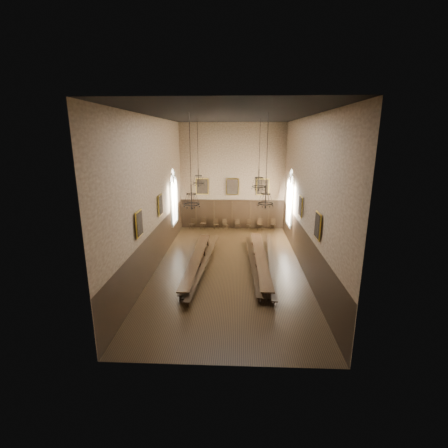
# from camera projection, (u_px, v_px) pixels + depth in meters

# --- Properties ---
(floor) EXTENTS (9.00, 18.00, 0.02)m
(floor) POSITION_uv_depth(u_px,v_px,m) (229.00, 267.00, 20.21)
(floor) COLOR black
(floor) RESTS_ON ground
(ceiling) EXTENTS (9.00, 18.00, 0.02)m
(ceiling) POSITION_uv_depth(u_px,v_px,m) (230.00, 115.00, 17.85)
(ceiling) COLOR black
(ceiling) RESTS_ON ground
(wall_back) EXTENTS (9.00, 0.02, 9.00)m
(wall_back) POSITION_uv_depth(u_px,v_px,m) (232.00, 177.00, 27.72)
(wall_back) COLOR #92785A
(wall_back) RESTS_ON ground
(wall_front) EXTENTS (9.00, 0.02, 9.00)m
(wall_front) POSITION_uv_depth(u_px,v_px,m) (222.00, 246.00, 10.35)
(wall_front) COLOR #92785A
(wall_front) RESTS_ON ground
(wall_left) EXTENTS (0.02, 18.00, 9.00)m
(wall_left) POSITION_uv_depth(u_px,v_px,m) (154.00, 195.00, 19.22)
(wall_left) COLOR #92785A
(wall_left) RESTS_ON ground
(wall_right) EXTENTS (0.02, 18.00, 9.00)m
(wall_right) POSITION_uv_depth(u_px,v_px,m) (307.00, 196.00, 18.84)
(wall_right) COLOR #92785A
(wall_right) RESTS_ON ground
(wainscot_panelling) EXTENTS (9.00, 18.00, 2.50)m
(wainscot_panelling) POSITION_uv_depth(u_px,v_px,m) (229.00, 248.00, 19.88)
(wainscot_panelling) COLOR black
(wainscot_panelling) RESTS_ON floor
(table_left) EXTENTS (0.82, 9.31, 0.73)m
(table_left) POSITION_uv_depth(u_px,v_px,m) (197.00, 263.00, 19.96)
(table_left) COLOR black
(table_left) RESTS_ON floor
(table_right) EXTENTS (0.76, 9.62, 0.75)m
(table_right) POSITION_uv_depth(u_px,v_px,m) (260.00, 262.00, 20.06)
(table_right) COLOR black
(table_right) RESTS_ON floor
(bench_left_outer) EXTENTS (0.75, 9.08, 0.41)m
(bench_left_outer) POSITION_uv_depth(u_px,v_px,m) (189.00, 263.00, 20.15)
(bench_left_outer) COLOR black
(bench_left_outer) RESTS_ON floor
(bench_left_inner) EXTENTS (1.03, 10.30, 0.46)m
(bench_left_inner) POSITION_uv_depth(u_px,v_px,m) (205.00, 264.00, 19.96)
(bench_left_inner) COLOR black
(bench_left_inner) RESTS_ON floor
(bench_right_inner) EXTENTS (0.61, 9.66, 0.43)m
(bench_right_inner) POSITION_uv_depth(u_px,v_px,m) (252.00, 263.00, 20.16)
(bench_right_inner) COLOR black
(bench_right_inner) RESTS_ON floor
(bench_right_outer) EXTENTS (0.94, 10.41, 0.47)m
(bench_right_outer) POSITION_uv_depth(u_px,v_px,m) (271.00, 263.00, 20.10)
(bench_right_outer) COLOR black
(bench_right_outer) RESTS_ON floor
(chair_0) EXTENTS (0.51, 0.51, 0.91)m
(chair_0) POSITION_uv_depth(u_px,v_px,m) (192.00, 226.00, 28.51)
(chair_0) COLOR black
(chair_0) RESTS_ON floor
(chair_1) EXTENTS (0.55, 0.55, 1.01)m
(chair_1) POSITION_uv_depth(u_px,v_px,m) (203.00, 225.00, 28.53)
(chair_1) COLOR black
(chair_1) RESTS_ON floor
(chair_2) EXTENTS (0.47, 0.47, 0.88)m
(chair_2) POSITION_uv_depth(u_px,v_px,m) (216.00, 226.00, 28.43)
(chair_2) COLOR black
(chair_2) RESTS_ON floor
(chair_3) EXTENTS (0.49, 0.49, 0.89)m
(chair_3) POSITION_uv_depth(u_px,v_px,m) (225.00, 226.00, 28.34)
(chair_3) COLOR black
(chair_3) RESTS_ON floor
(chair_4) EXTENTS (0.48, 0.48, 0.87)m
(chair_4) POSITION_uv_depth(u_px,v_px,m) (238.00, 226.00, 28.37)
(chair_4) COLOR black
(chair_4) RESTS_ON floor
(chair_5) EXTENTS (0.50, 0.50, 0.90)m
(chair_5) POSITION_uv_depth(u_px,v_px,m) (249.00, 226.00, 28.27)
(chair_5) COLOR black
(chair_5) RESTS_ON floor
(chair_6) EXTENTS (0.48, 0.48, 1.00)m
(chair_6) POSITION_uv_depth(u_px,v_px,m) (260.00, 226.00, 28.22)
(chair_6) COLOR black
(chair_6) RESTS_ON floor
(chair_7) EXTENTS (0.51, 0.51, 0.95)m
(chair_7) POSITION_uv_depth(u_px,v_px,m) (273.00, 226.00, 28.27)
(chair_7) COLOR black
(chair_7) RESTS_ON floor
(chandelier_back_left) EXTENTS (0.78, 0.78, 4.31)m
(chandelier_back_left) POSITION_uv_depth(u_px,v_px,m) (198.00, 178.00, 21.78)
(chandelier_back_left) COLOR black
(chandelier_back_left) RESTS_ON ceiling
(chandelier_back_right) EXTENTS (0.94, 0.94, 4.54)m
(chandelier_back_right) POSITION_uv_depth(u_px,v_px,m) (259.00, 182.00, 21.58)
(chandelier_back_right) COLOR black
(chandelier_back_right) RESTS_ON ceiling
(chandelier_front_left) EXTENTS (0.82, 0.82, 4.61)m
(chandelier_front_left) POSITION_uv_depth(u_px,v_px,m) (191.00, 198.00, 16.43)
(chandelier_front_left) COLOR black
(chandelier_front_left) RESTS_ON ceiling
(chandelier_front_right) EXTENTS (0.79, 0.79, 4.66)m
(chandelier_front_right) POSITION_uv_depth(u_px,v_px,m) (266.00, 197.00, 16.84)
(chandelier_front_right) COLOR black
(chandelier_front_right) RESTS_ON ceiling
(portrait_back_0) EXTENTS (1.10, 0.12, 1.40)m
(portrait_back_0) POSITION_uv_depth(u_px,v_px,m) (202.00, 186.00, 27.91)
(portrait_back_0) COLOR gold
(portrait_back_0) RESTS_ON wall_back
(portrait_back_1) EXTENTS (1.10, 0.12, 1.40)m
(portrait_back_1) POSITION_uv_depth(u_px,v_px,m) (232.00, 187.00, 27.80)
(portrait_back_1) COLOR gold
(portrait_back_1) RESTS_ON wall_back
(portrait_back_2) EXTENTS (1.10, 0.12, 1.40)m
(portrait_back_2) POSITION_uv_depth(u_px,v_px,m) (263.00, 187.00, 27.69)
(portrait_back_2) COLOR gold
(portrait_back_2) RESTS_ON wall_back
(portrait_left_0) EXTENTS (0.12, 1.00, 1.30)m
(portrait_left_0) POSITION_uv_depth(u_px,v_px,m) (160.00, 205.00, 20.39)
(portrait_left_0) COLOR gold
(portrait_left_0) RESTS_ON wall_left
(portrait_left_1) EXTENTS (0.12, 1.00, 1.30)m
(portrait_left_1) POSITION_uv_depth(u_px,v_px,m) (139.00, 224.00, 16.05)
(portrait_left_1) COLOR gold
(portrait_left_1) RESTS_ON wall_left
(portrait_right_0) EXTENTS (0.12, 1.00, 1.30)m
(portrait_right_0) POSITION_uv_depth(u_px,v_px,m) (301.00, 206.00, 20.02)
(portrait_right_0) COLOR gold
(portrait_right_0) RESTS_ON wall_right
(portrait_right_1) EXTENTS (0.12, 1.00, 1.30)m
(portrait_right_1) POSITION_uv_depth(u_px,v_px,m) (318.00, 226.00, 15.68)
(portrait_right_1) COLOR gold
(portrait_right_1) RESTS_ON wall_right
(window_right) EXTENTS (0.20, 2.20, 4.60)m
(window_right) POSITION_uv_depth(u_px,v_px,m) (290.00, 198.00, 24.43)
(window_right) COLOR white
(window_right) RESTS_ON wall_right
(window_left) EXTENTS (0.20, 2.20, 4.60)m
(window_left) POSITION_uv_depth(u_px,v_px,m) (174.00, 197.00, 24.81)
(window_left) COLOR white
(window_left) RESTS_ON wall_left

